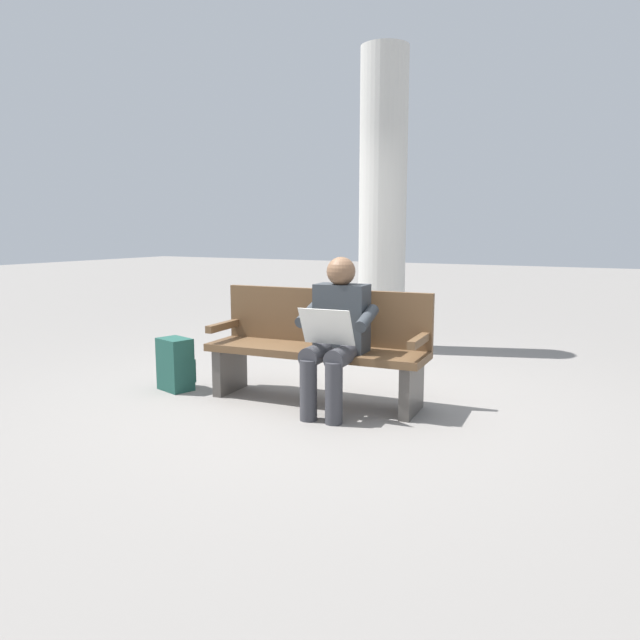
% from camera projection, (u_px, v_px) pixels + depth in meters
% --- Properties ---
extents(ground_plane, '(40.00, 40.00, 0.00)m').
position_uv_depth(ground_plane, '(315.00, 402.00, 4.86)').
color(ground_plane, gray).
extents(bench_near, '(1.83, 0.62, 0.90)m').
position_uv_depth(bench_near, '(318.00, 345.00, 4.85)').
color(bench_near, brown).
rests_on(bench_near, ground).
extents(person_seated, '(0.59, 0.59, 1.18)m').
position_uv_depth(person_seated, '(336.00, 331.00, 4.52)').
color(person_seated, '#33383D').
rests_on(person_seated, ground).
extents(backpack, '(0.34, 0.30, 0.45)m').
position_uv_depth(backpack, '(176.00, 364.00, 5.19)').
color(backpack, '#1E4C42').
rests_on(backpack, ground).
extents(support_pillar, '(0.54, 0.54, 3.37)m').
position_uv_depth(support_pillar, '(383.00, 203.00, 6.79)').
color(support_pillar, beige).
rests_on(support_pillar, ground).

